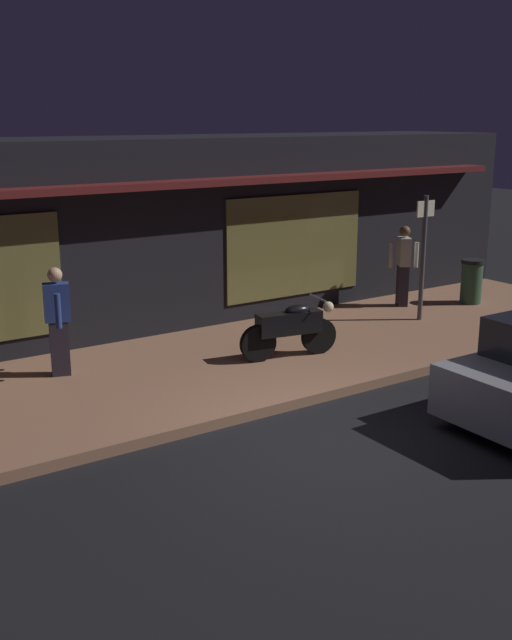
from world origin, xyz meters
name	(u,v)px	position (x,y,z in m)	size (l,w,h in m)	color
ground_plane	(326,438)	(0.00, 0.00, 0.00)	(60.00, 60.00, 0.00)	black
sidewalk_slab	(207,370)	(0.00, 3.00, 0.07)	(18.00, 4.00, 0.15)	#8C6047
storefront_building	(115,235)	(0.00, 6.39, 1.80)	(18.00, 3.30, 3.60)	black
motorcycle	(291,328)	(1.36, 2.62, 0.65)	(1.69, 0.60, 0.97)	black
person_photographer	(58,319)	(-2.08, 3.86, 1.03)	(0.43, 0.61, 1.67)	#28232D
person_bystander	(403,264)	(5.37, 4.16, 1.03)	(0.57, 0.44, 1.67)	#28232D
sign_post	(423,250)	(4.86, 3.14, 1.51)	(0.44, 0.09, 2.40)	#47474C
trash_bin	(472,281)	(6.75, 3.52, 0.62)	(0.48, 0.48, 0.93)	#2D4C33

